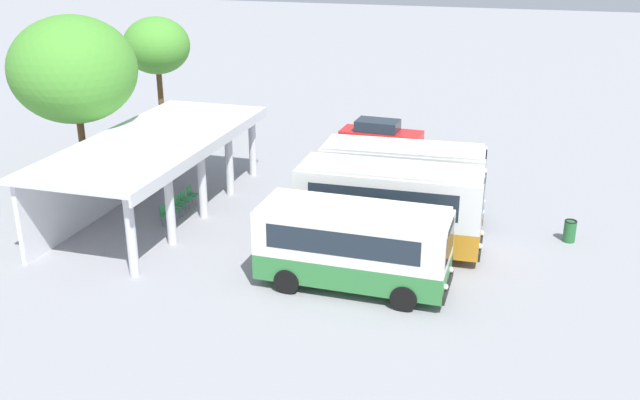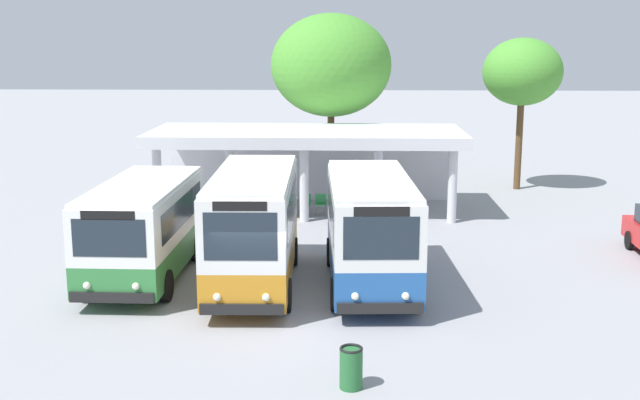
# 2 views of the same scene
# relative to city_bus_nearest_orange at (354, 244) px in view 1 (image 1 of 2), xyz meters

# --- Properties ---
(ground_plane) EXTENTS (180.00, 180.00, 0.00)m
(ground_plane) POSITION_rel_city_bus_nearest_orange_xyz_m (3.96, -3.27, -1.64)
(ground_plane) COLOR #939399
(city_bus_nearest_orange) EXTENTS (2.54, 6.68, 2.95)m
(city_bus_nearest_orange) POSITION_rel_city_bus_nearest_orange_xyz_m (0.00, 0.00, 0.00)
(city_bus_nearest_orange) COLOR black
(city_bus_nearest_orange) RESTS_ON ground
(city_bus_second_in_row) EXTENTS (2.47, 7.15, 3.39)m
(city_bus_second_in_row) POSITION_rel_city_bus_nearest_orange_xyz_m (3.38, -0.56, 0.22)
(city_bus_second_in_row) COLOR black
(city_bus_second_in_row) RESTS_ON ground
(city_bus_middle_cream) EXTENTS (2.66, 7.02, 3.23)m
(city_bus_middle_cream) POSITION_rel_city_bus_nearest_orange_xyz_m (6.75, -0.45, 0.14)
(city_bus_middle_cream) COLOR black
(city_bus_middle_cream) RESTS_ON ground
(parked_car_flank) EXTENTS (1.99, 4.63, 1.62)m
(parked_car_flank) POSITION_rel_city_bus_nearest_orange_xyz_m (16.59, 2.57, -0.82)
(parked_car_flank) COLOR black
(parked_car_flank) RESTS_ON ground
(terminal_canopy) EXTENTS (12.92, 5.30, 3.40)m
(terminal_canopy) POSITION_rel_city_bus_nearest_orange_xyz_m (4.38, 10.38, 0.94)
(terminal_canopy) COLOR silver
(terminal_canopy) RESTS_ON ground
(waiting_chair_end_by_column) EXTENTS (0.44, 0.44, 0.86)m
(waiting_chair_end_by_column) POSITION_rel_city_bus_nearest_orange_xyz_m (3.13, 8.92, -1.12)
(waiting_chair_end_by_column) COLOR slate
(waiting_chair_end_by_column) RESTS_ON ground
(waiting_chair_second_from_end) EXTENTS (0.44, 0.44, 0.86)m
(waiting_chair_second_from_end) POSITION_rel_city_bus_nearest_orange_xyz_m (3.75, 8.93, -1.12)
(waiting_chair_second_from_end) COLOR slate
(waiting_chair_second_from_end) RESTS_ON ground
(waiting_chair_middle_seat) EXTENTS (0.44, 0.44, 0.86)m
(waiting_chair_middle_seat) POSITION_rel_city_bus_nearest_orange_xyz_m (4.38, 8.92, -1.12)
(waiting_chair_middle_seat) COLOR slate
(waiting_chair_middle_seat) RESTS_ON ground
(waiting_chair_fourth_seat) EXTENTS (0.44, 0.44, 0.86)m
(waiting_chair_fourth_seat) POSITION_rel_city_bus_nearest_orange_xyz_m (5.00, 8.93, -1.12)
(waiting_chair_fourth_seat) COLOR slate
(waiting_chair_fourth_seat) RESTS_ON ground
(waiting_chair_fifth_seat) EXTENTS (0.44, 0.44, 0.86)m
(waiting_chair_fifth_seat) POSITION_rel_city_bus_nearest_orange_xyz_m (5.62, 8.91, -1.12)
(waiting_chair_fifth_seat) COLOR slate
(waiting_chair_fifth_seat) RESTS_ON ground
(roadside_tree_behind_canopy) EXTENTS (5.55, 5.55, 8.26)m
(roadside_tree_behind_canopy) POSITION_rel_city_bus_nearest_orange_xyz_m (5.30, 14.10, 4.25)
(roadside_tree_behind_canopy) COLOR brown
(roadside_tree_behind_canopy) RESTS_ON ground
(roadside_tree_east_of_canopy) EXTENTS (3.71, 3.71, 7.16)m
(roadside_tree_east_of_canopy) POSITION_rel_city_bus_nearest_orange_xyz_m (14.25, 14.93, 3.90)
(roadside_tree_east_of_canopy) COLOR brown
(roadside_tree_east_of_canopy) RESTS_ON ground
(litter_bin_apron) EXTENTS (0.49, 0.49, 0.90)m
(litter_bin_apron) POSITION_rel_city_bus_nearest_orange_xyz_m (6.18, -7.35, -1.19)
(litter_bin_apron) COLOR #266633
(litter_bin_apron) RESTS_ON ground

